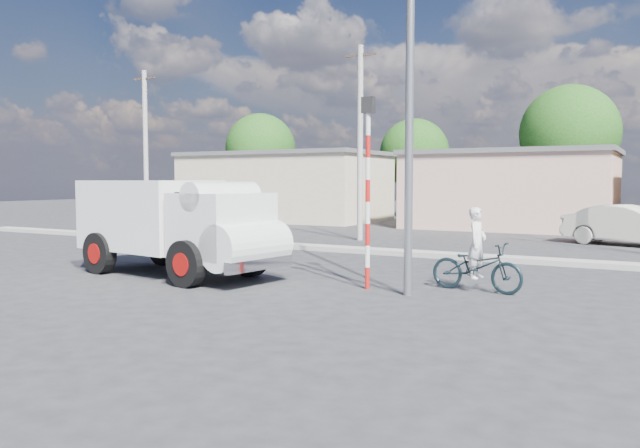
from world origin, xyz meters
The scene contains 11 objects.
ground_plane centered at (0.00, 0.00, 0.00)m, with size 120.00×120.00×0.00m, color #2A292C.
median centered at (0.00, 8.00, 0.08)m, with size 40.00×0.80×0.16m, color #99968E.
truck centered at (-1.95, 0.92, 1.38)m, with size 6.28×3.10×2.49m.
bicycle centered at (5.47, 2.40, 0.56)m, with size 0.74×2.11×1.11m, color black.
cyclist centered at (5.47, 2.40, 0.79)m, with size 0.58×0.38×1.59m, color white.
car_cream centered at (7.91, 15.09, 0.78)m, with size 1.64×4.71×1.55m, color beige.
traffic_pole centered at (3.20, 1.50, 2.59)m, with size 0.28×0.18×4.36m.
streetlight centered at (4.14, 1.20, 4.96)m, with size 2.34×0.22×9.00m.
building_row centered at (1.10, 22.00, 2.13)m, with size 37.80×7.30×4.44m.
tree_row centered at (-2.27, 28.62, 4.83)m, with size 34.13×7.32×8.10m.
utility_poles centered at (3.25, 12.00, 4.07)m, with size 35.40×0.24×8.00m.
Camera 1 is at (9.14, -11.40, 2.48)m, focal length 35.00 mm.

